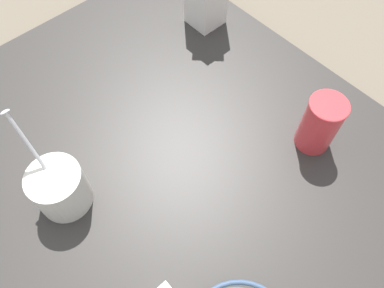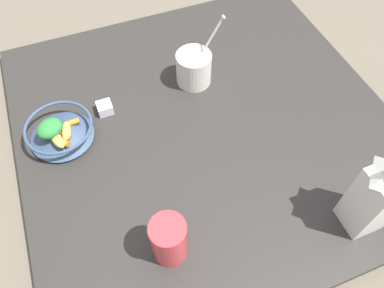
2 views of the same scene
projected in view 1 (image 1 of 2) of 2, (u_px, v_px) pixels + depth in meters
name	position (u px, v px, depth m)	size (l,w,h in m)	color
ground_plane	(141.00, 168.00, 0.95)	(6.00, 6.00, 0.00)	#665B4C
countertop	(140.00, 164.00, 0.94)	(1.18, 1.18, 0.04)	#2D2B28
yogurt_tub	(59.00, 187.00, 0.81)	(0.12, 0.16, 0.25)	silver
drinking_cup	(320.00, 123.00, 0.88)	(0.09, 0.09, 0.15)	#DB383D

